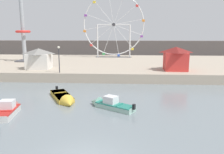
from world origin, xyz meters
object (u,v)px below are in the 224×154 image
at_px(motorboat_seafoam, 108,104).
at_px(motorboat_pale_grey, 9,109).
at_px(carnival_booth_white_ticket, 39,58).
at_px(ferris_wheel_white_frame, 114,26).
at_px(promenade_lamp_near, 59,55).
at_px(drop_tower_steel_tower, 23,31).
at_px(motorboat_mustard_yellow, 64,99).
at_px(carnival_booth_red_striped, 176,58).

relative_size(motorboat_seafoam, motorboat_pale_grey, 1.09).
relative_size(motorboat_pale_grey, carnival_booth_white_ticket, 1.05).
distance_m(ferris_wheel_white_frame, carnival_booth_white_ticket, 20.47).
height_order(ferris_wheel_white_frame, promenade_lamp_near, ferris_wheel_white_frame).
bearing_deg(motorboat_seafoam, ferris_wheel_white_frame, -55.66).
bearing_deg(motorboat_seafoam, drop_tower_steel_tower, -19.58).
xyz_separation_m(motorboat_pale_grey, carnival_booth_white_ticket, (-3.43, 15.71, 2.46)).
bearing_deg(motorboat_pale_grey, carnival_booth_white_ticket, 4.31).
bearing_deg(promenade_lamp_near, motorboat_pale_grey, -92.93).
bearing_deg(ferris_wheel_white_frame, carnival_booth_white_ticket, -121.16).
distance_m(motorboat_mustard_yellow, carnival_booth_red_striped, 17.62).
relative_size(carnival_booth_red_striped, promenade_lamp_near, 1.00).
height_order(motorboat_seafoam, promenade_lamp_near, promenade_lamp_near).
bearing_deg(drop_tower_steel_tower, carnival_booth_red_striped, -18.60).
xyz_separation_m(carnival_booth_white_ticket, promenade_lamp_near, (4.06, -3.36, 0.78)).
bearing_deg(drop_tower_steel_tower, promenade_lamp_near, -49.33).
xyz_separation_m(drop_tower_steel_tower, carnival_booth_white_ticket, (5.99, -8.33, -4.10)).
bearing_deg(motorboat_seafoam, motorboat_pale_grey, 46.08).
height_order(motorboat_pale_grey, carnival_booth_red_striped, carnival_booth_red_striped).
xyz_separation_m(motorboat_mustard_yellow, ferris_wheel_white_frame, (3.20, 28.95, 7.88)).
xyz_separation_m(motorboat_seafoam, motorboat_pale_grey, (-8.02, -2.00, 0.04)).
distance_m(motorboat_seafoam, ferris_wheel_white_frame, 31.62).
distance_m(carnival_booth_red_striped, promenade_lamp_near, 16.22).
xyz_separation_m(motorboat_seafoam, promenade_lamp_near, (-7.39, 10.34, 3.28)).
bearing_deg(carnival_booth_red_striped, drop_tower_steel_tower, 163.33).
bearing_deg(ferris_wheel_white_frame, carnival_booth_red_striped, -60.62).
bearing_deg(ferris_wheel_white_frame, drop_tower_steel_tower, -152.08).
xyz_separation_m(carnival_booth_red_striped, promenade_lamp_near, (-15.93, -2.95, 0.61)).
distance_m(motorboat_pale_grey, ferris_wheel_white_frame, 34.22).
relative_size(motorboat_mustard_yellow, carnival_booth_white_ticket, 1.39).
relative_size(motorboat_seafoam, carnival_booth_white_ticket, 1.14).
bearing_deg(carnival_booth_white_ticket, ferris_wheel_white_frame, 54.45).
distance_m(carnival_booth_white_ticket, promenade_lamp_near, 5.33).
relative_size(drop_tower_steel_tower, carnival_booth_red_striped, 3.90).
bearing_deg(motorboat_seafoam, promenade_lamp_near, -22.38).
height_order(motorboat_seafoam, drop_tower_steel_tower, drop_tower_steel_tower).
height_order(motorboat_pale_grey, ferris_wheel_white_frame, ferris_wheel_white_frame).
relative_size(ferris_wheel_white_frame, drop_tower_steel_tower, 0.99).
distance_m(motorboat_seafoam, carnival_booth_red_striped, 16.02).
xyz_separation_m(ferris_wheel_white_frame, drop_tower_steel_tower, (-16.22, -8.60, -1.17)).
xyz_separation_m(motorboat_seafoam, ferris_wheel_white_frame, (-1.22, 30.63, 7.77)).
xyz_separation_m(motorboat_mustard_yellow, motorboat_seafoam, (4.42, -1.67, 0.11)).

